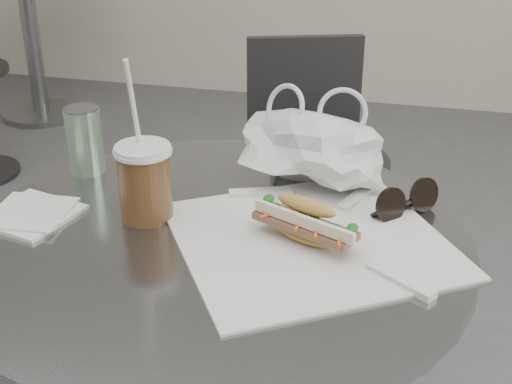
% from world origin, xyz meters
% --- Properties ---
extents(cafe_table, '(0.76, 0.76, 0.74)m').
position_xyz_m(cafe_table, '(0.00, 0.20, 0.47)').
color(cafe_table, slate).
rests_on(cafe_table, ground).
extents(bg_table, '(0.70, 0.70, 0.74)m').
position_xyz_m(bg_table, '(-1.60, 2.40, 0.47)').
color(bg_table, slate).
rests_on(bg_table, ground).
extents(chair_far, '(0.43, 0.46, 0.78)m').
position_xyz_m(chair_far, '(-0.00, 1.10, 0.35)').
color(chair_far, '#2E2E30').
rests_on(chair_far, ground).
extents(sandwich_paper, '(0.51, 0.50, 0.00)m').
position_xyz_m(sandwich_paper, '(0.14, 0.22, 0.74)').
color(sandwich_paper, white).
rests_on(sandwich_paper, cafe_table).
extents(banh_mi, '(0.21, 0.15, 0.07)m').
position_xyz_m(banh_mi, '(0.13, 0.21, 0.77)').
color(banh_mi, '#BA9746').
rests_on(banh_mi, sandwich_paper).
extents(iced_coffee, '(0.09, 0.09, 0.26)m').
position_xyz_m(iced_coffee, '(-0.12, 0.23, 0.80)').
color(iced_coffee, brown).
rests_on(iced_coffee, cafe_table).
extents(sunglasses, '(0.10, 0.10, 0.06)m').
position_xyz_m(sunglasses, '(0.27, 0.34, 0.76)').
color(sunglasses, black).
rests_on(sunglasses, cafe_table).
extents(plastic_bag, '(0.28, 0.24, 0.12)m').
position_xyz_m(plastic_bag, '(0.10, 0.42, 0.80)').
color(plastic_bag, white).
rests_on(plastic_bag, cafe_table).
extents(napkin_stack, '(0.16, 0.16, 0.01)m').
position_xyz_m(napkin_stack, '(-0.30, 0.19, 0.74)').
color(napkin_stack, white).
rests_on(napkin_stack, cafe_table).
extents(drink_can, '(0.06, 0.06, 0.12)m').
position_xyz_m(drink_can, '(-0.29, 0.37, 0.80)').
color(drink_can, '#53864E').
rests_on(drink_can, cafe_table).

